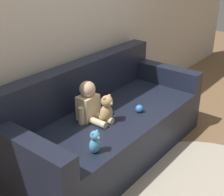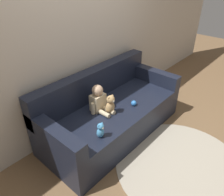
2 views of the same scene
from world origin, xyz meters
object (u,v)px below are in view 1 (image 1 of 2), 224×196
couch (106,125)px  plush_toy_side (95,142)px  person_baby (90,104)px  teddy_bear_brown (107,109)px  toy_ball (139,109)px

couch → plush_toy_side: 0.74m
couch → person_baby: size_ratio=5.72×
teddy_bear_brown → toy_ball: (0.35, -0.13, -0.09)m
person_baby → plush_toy_side: size_ratio=1.92×
teddy_bear_brown → toy_ball: size_ratio=3.55×
person_baby → plush_toy_side: bearing=-133.8°
plush_toy_side → person_baby: bearing=46.2°
teddy_bear_brown → toy_ball: 0.38m
teddy_bear_brown → plush_toy_side: (-0.43, -0.23, -0.04)m
toy_ball → teddy_bear_brown: bearing=160.1°
plush_toy_side → teddy_bear_brown: bearing=28.5°
person_baby → teddy_bear_brown: 0.17m
couch → plush_toy_side: (-0.58, -0.37, 0.25)m
person_baby → toy_ball: size_ratio=4.94×
couch → toy_ball: bearing=-54.9°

